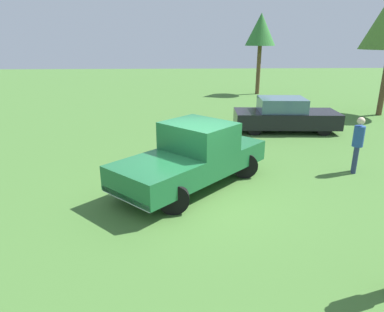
% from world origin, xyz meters
% --- Properties ---
extents(ground_plane, '(80.00, 80.00, 0.00)m').
position_xyz_m(ground_plane, '(0.00, 0.00, 0.00)').
color(ground_plane, '#477533').
extents(pickup_truck, '(4.64, 4.71, 1.80)m').
position_xyz_m(pickup_truck, '(0.08, -0.51, 0.93)').
color(pickup_truck, black).
rests_on(pickup_truck, ground_plane).
extents(sedan_near, '(4.65, 2.11, 1.50)m').
position_xyz_m(sedan_near, '(-4.27, -6.47, 0.70)').
color(sedan_near, black).
rests_on(sedan_near, ground_plane).
extents(person_bystander, '(0.42, 0.42, 1.76)m').
position_xyz_m(person_bystander, '(-4.96, -1.27, 1.00)').
color(person_bystander, navy).
rests_on(person_bystander, ground_plane).
extents(tree_far_center, '(2.15, 2.15, 5.69)m').
position_xyz_m(tree_far_center, '(-5.47, -17.40, 4.50)').
color(tree_far_center, brown).
rests_on(tree_far_center, ground_plane).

